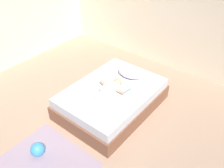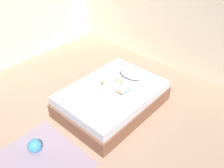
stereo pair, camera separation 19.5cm
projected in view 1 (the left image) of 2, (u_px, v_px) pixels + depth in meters
The scene contains 9 objects.
ground_plane at pixel (84, 142), 3.75m from camera, with size 8.00×8.00×0.00m, color tan.
wall_behind_bed at pixel (181, 9), 4.85m from camera, with size 8.00×0.12×2.74m, color beige.
bed at pixel (112, 98), 4.30m from camera, with size 1.34×1.87×0.44m.
pillow at pixel (131, 72), 4.45m from camera, with size 0.49×0.35×0.15m.
baby at pixel (111, 88), 4.09m from camera, with size 0.53×0.63×0.15m.
toothbrush at pixel (128, 90), 4.12m from camera, with size 0.03×0.17×0.02m.
rug at pixel (42, 168), 3.37m from camera, with size 1.31×1.19×0.01m.
toy_ball at pixel (38, 149), 3.49m from camera, with size 0.22×0.22×0.22m, color #3C94D8.
baby_bottle at pixel (117, 99), 3.88m from camera, with size 0.05×0.12×0.07m.
Camera 1 is at (1.91, -1.67, 2.95)m, focal length 37.77 mm.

